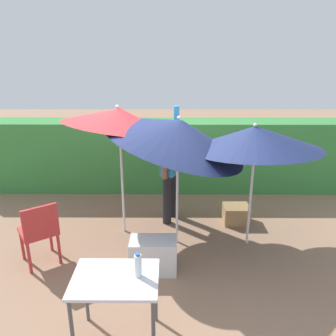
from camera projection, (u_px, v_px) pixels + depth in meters
ground_plane at (168, 245)px, 4.98m from camera, size 24.00×24.00×0.00m
hedge_row at (168, 155)px, 6.83m from camera, size 8.00×0.70×1.41m
umbrella_rainbow at (178, 132)px, 4.57m from camera, size 2.00×1.97×2.14m
umbrella_orange at (255, 138)px, 4.52m from camera, size 1.78×1.79×1.86m
umbrella_yellow at (118, 118)px, 4.81m from camera, size 1.63×1.60×2.14m
person_vendor at (171, 167)px, 5.45m from camera, size 0.35×0.54×1.88m
chair_plastic at (39, 230)px, 4.39m from camera, size 0.61×0.61×0.89m
cooler_box at (153, 255)px, 4.34m from camera, size 0.59×0.34×0.45m
crate_cardboard at (236, 214)px, 5.61m from camera, size 0.41×0.36×0.29m
folding_table at (116, 286)px, 3.15m from camera, size 0.80×0.60×0.74m
bottle_water at (138, 265)px, 3.10m from camera, size 0.07×0.07×0.24m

